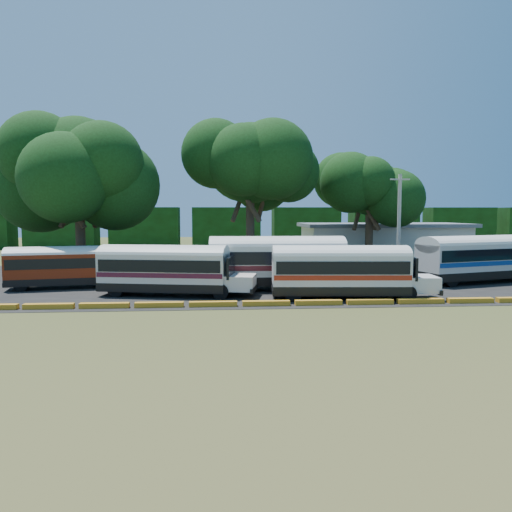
{
  "coord_description": "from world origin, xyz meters",
  "views": [
    {
      "loc": [
        -1.17,
        -26.79,
        5.32
      ],
      "look_at": [
        1.3,
        6.0,
        2.41
      ],
      "focal_mm": 35.0,
      "sensor_mm": 36.0,
      "label": 1
    }
  ],
  "objects": [
    {
      "name": "ground",
      "position": [
        0.0,
        0.0,
        0.0
      ],
      "size": [
        160.0,
        160.0,
        0.0
      ],
      "primitive_type": "plane",
      "color": "#2F4918",
      "rests_on": "ground"
    },
    {
      "name": "asphalt_strip",
      "position": [
        1.0,
        12.0,
        0.01
      ],
      "size": [
        64.0,
        24.0,
        0.02
      ],
      "primitive_type": "cube",
      "color": "black",
      "rests_on": "ground"
    },
    {
      "name": "curb",
      "position": [
        -0.0,
        1.0,
        0.15
      ],
      "size": [
        53.7,
        0.45,
        0.3
      ],
      "color": "#C08916",
      "rests_on": "ground"
    },
    {
      "name": "terminal_building",
      "position": [
        18.0,
        30.0,
        2.03
      ],
      "size": [
        19.0,
        9.0,
        4.0
      ],
      "color": "beige",
      "rests_on": "ground"
    },
    {
      "name": "treeline_backdrop",
      "position": [
        0.0,
        48.0,
        3.0
      ],
      "size": [
        130.0,
        4.0,
        6.0
      ],
      "color": "black",
      "rests_on": "ground"
    },
    {
      "name": "bus_red",
      "position": [
        -11.8,
        8.68,
        1.69
      ],
      "size": [
        9.23,
        3.82,
        2.95
      ],
      "rotation": [
        0.0,
        0.0,
        0.19
      ],
      "color": "black",
      "rests_on": "ground"
    },
    {
      "name": "bus_cream_west",
      "position": [
        -4.41,
        4.98,
        1.83
      ],
      "size": [
        10.15,
        4.31,
        3.25
      ],
      "rotation": [
        0.0,
        0.0,
        -0.2
      ],
      "color": "black",
      "rests_on": "ground"
    },
    {
      "name": "bus_cream_east",
      "position": [
        3.03,
        6.89,
        2.08
      ],
      "size": [
        11.27,
        3.05,
        3.68
      ],
      "rotation": [
        0.0,
        0.0,
        -0.02
      ],
      "color": "black",
      "rests_on": "ground"
    },
    {
      "name": "bus_white_red",
      "position": [
        6.4,
        2.93,
        1.87
      ],
      "size": [
        10.21,
        3.2,
        3.31
      ],
      "rotation": [
        0.0,
        0.0,
        -0.07
      ],
      "color": "black",
      "rests_on": "ground"
    },
    {
      "name": "bus_white_blue",
      "position": [
        18.15,
        9.07,
        2.02
      ],
      "size": [
        11.17,
        5.67,
        3.57
      ],
      "rotation": [
        0.0,
        0.0,
        0.29
      ],
      "color": "black",
      "rests_on": "ground"
    },
    {
      "name": "tree_west",
      "position": [
        -12.69,
        15.84,
        9.03
      ],
      "size": [
        11.08,
        11.08,
        13.13
      ],
      "color": "#372B1B",
      "rests_on": "ground"
    },
    {
      "name": "tree_center",
      "position": [
        1.84,
        20.59,
        9.83
      ],
      "size": [
        10.3,
        10.3,
        13.66
      ],
      "color": "#372B1B",
      "rests_on": "ground"
    },
    {
      "name": "tree_east",
      "position": [
        14.4,
        23.83,
        7.82
      ],
      "size": [
        7.84,
        7.84,
        10.76
      ],
      "color": "#372B1B",
      "rests_on": "ground"
    },
    {
      "name": "utility_pole",
      "position": [
        13.5,
        12.89,
        4.29
      ],
      "size": [
        1.6,
        0.3,
        8.37
      ],
      "color": "gray",
      "rests_on": "ground"
    }
  ]
}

